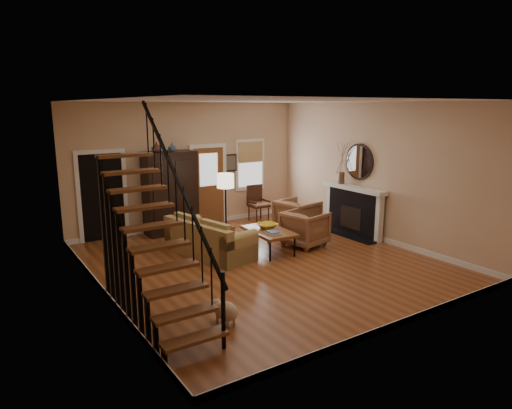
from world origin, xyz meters
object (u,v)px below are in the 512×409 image
side_chair (259,204)px  armchair_right (297,216)px  sofa (210,238)px  floor_lamp (226,210)px  coffee_table (269,241)px  armoire (170,193)px  armchair_left (305,228)px

side_chair → armchair_right: bearing=-84.1°
sofa → floor_lamp: floor_lamp is taller
sofa → coffee_table: bearing=-36.5°
coffee_table → armchair_right: (1.50, 0.88, 0.18)m
sofa → side_chair: size_ratio=2.05×
sofa → floor_lamp: 0.88m
floor_lamp → armchair_right: bearing=-1.2°
coffee_table → armoire: bearing=114.7°
armoire → armchair_left: 3.54m
armoire → floor_lamp: armoire is taller
armoire → side_chair: size_ratio=2.06×
floor_lamp → sofa: bearing=-147.8°
armchair_left → armchair_right: bearing=-41.6°
armchair_left → armchair_right: (0.53, 0.95, 0.02)m
armchair_right → side_chair: side_chair is taller
armoire → sofa: bearing=-90.0°
floor_lamp → side_chair: bearing=38.5°
sofa → floor_lamp: bearing=19.0°
armoire → sofa: (0.00, -2.12, -0.66)m
coffee_table → armchair_right: armchair_right is taller
floor_lamp → side_chair: (1.91, 1.52, -0.34)m
armchair_left → floor_lamp: floor_lamp is taller
armchair_left → sofa: bearing=62.4°
armoire → side_chair: bearing=-4.5°
floor_lamp → side_chair: floor_lamp is taller
side_chair → sofa: bearing=-143.0°
coffee_table → side_chair: side_chair is taller
armchair_right → floor_lamp: 2.11m
armoire → armchair_left: size_ratio=2.32×
sofa → armchair_left: (2.18, -0.59, 0.02)m
sofa → side_chair: 3.20m
sofa → armchair_right: armchair_right is taller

